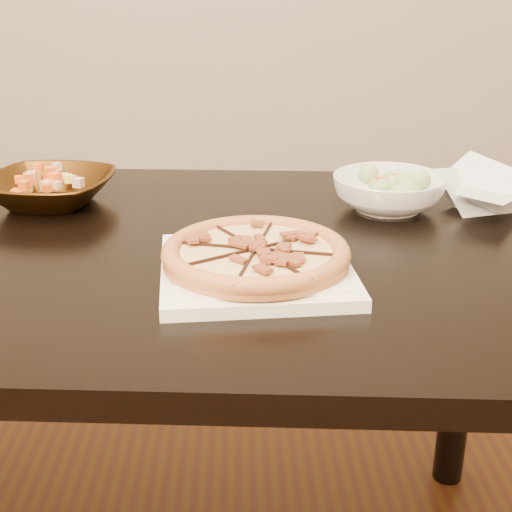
# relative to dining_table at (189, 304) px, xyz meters

# --- Properties ---
(dining_table) EXTENTS (1.38, 0.94, 0.75)m
(dining_table) POSITION_rel_dining_table_xyz_m (0.00, 0.00, 0.00)
(dining_table) COLOR black
(dining_table) RESTS_ON floor
(plate) EXTENTS (0.28, 0.28, 0.02)m
(plate) POSITION_rel_dining_table_xyz_m (0.11, -0.14, 0.12)
(plate) COLOR white
(plate) RESTS_ON dining_table
(pizza) EXTENTS (0.26, 0.26, 0.03)m
(pizza) POSITION_rel_dining_table_xyz_m (0.11, -0.14, 0.14)
(pizza) COLOR #A95432
(pizza) RESTS_ON plate
(bronze_bowl) EXTENTS (0.26, 0.26, 0.05)m
(bronze_bowl) POSITION_rel_dining_table_xyz_m (-0.26, 0.20, 0.14)
(bronze_bowl) COLOR #40260B
(bronze_bowl) RESTS_ON dining_table
(mixed_dish) EXTENTS (0.10, 0.11, 0.03)m
(mixed_dish) POSITION_rel_dining_table_xyz_m (-0.26, 0.20, 0.18)
(mixed_dish) COLOR tan
(mixed_dish) RESTS_ON bronze_bowl
(salad_bowl) EXTENTS (0.21, 0.21, 0.06)m
(salad_bowl) POSITION_rel_dining_table_xyz_m (0.35, 0.15, 0.14)
(salad_bowl) COLOR white
(salad_bowl) RESTS_ON dining_table
(salad) EXTENTS (0.09, 0.10, 0.04)m
(salad) POSITION_rel_dining_table_xyz_m (0.35, 0.15, 0.19)
(salad) COLOR #9FBE6D
(salad) RESTS_ON salad_bowl
(cling_film) EXTENTS (0.20, 0.18, 0.05)m
(cling_film) POSITION_rel_dining_table_xyz_m (0.52, 0.16, 0.13)
(cling_film) COLOR silver
(cling_film) RESTS_ON dining_table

